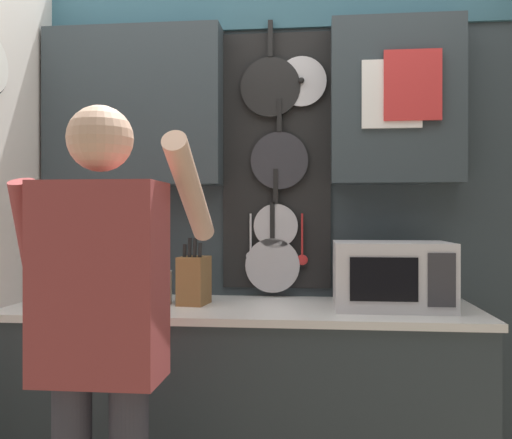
% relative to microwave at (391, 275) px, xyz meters
% --- Properties ---
extents(base_cabinet_counter, '(1.95, 0.65, 0.94)m').
position_rel_microwave_xyz_m(base_cabinet_counter, '(-0.62, -0.01, -0.61)').
color(base_cabinet_counter, '#2D383D').
rests_on(base_cabinet_counter, ground_plane).
extents(back_wall_unit, '(2.52, 0.23, 2.48)m').
position_rel_microwave_xyz_m(back_wall_unit, '(-0.63, 0.28, 0.43)').
color(back_wall_unit, '#2D383D').
rests_on(back_wall_unit, ground_plane).
extents(microwave, '(0.47, 0.37, 0.27)m').
position_rel_microwave_xyz_m(microwave, '(0.00, 0.00, 0.00)').
color(microwave, silver).
rests_on(microwave, base_cabinet_counter).
extents(knife_block, '(0.13, 0.16, 0.29)m').
position_rel_microwave_xyz_m(knife_block, '(-0.83, 0.00, -0.03)').
color(knife_block, brown).
rests_on(knife_block, base_cabinet_counter).
extents(utensil_crock, '(0.10, 0.10, 0.34)m').
position_rel_microwave_xyz_m(utensil_crock, '(-0.98, 0.00, -0.05)').
color(utensil_crock, white).
rests_on(utensil_crock, base_cabinet_counter).
extents(person, '(0.54, 0.59, 1.65)m').
position_rel_microwave_xyz_m(person, '(-0.96, -0.70, -0.09)').
color(person, '#383842').
rests_on(person, ground_plane).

